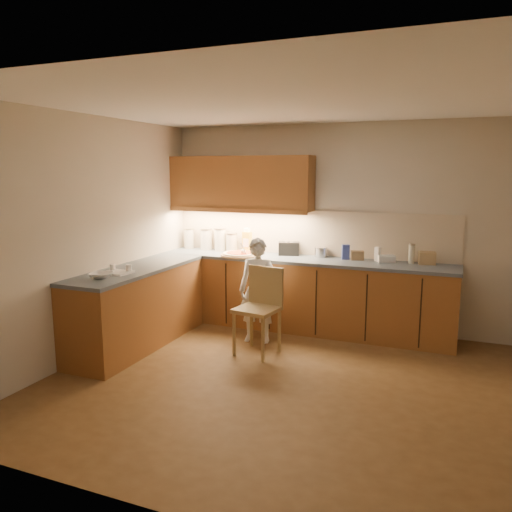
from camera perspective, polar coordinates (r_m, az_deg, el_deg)
name	(u,v)px	position (r m, az deg, el deg)	size (l,w,h in m)	color
room	(288,209)	(4.51, 3.71, 5.44)	(4.54, 4.50, 2.62)	brown
l_counter	(248,298)	(6.19, -0.89, -4.79)	(3.77, 2.62, 0.92)	brown
backsplash	(309,233)	(6.55, 6.05, 2.65)	(3.75, 0.02, 0.58)	beige
upper_cabinets	(240,183)	(6.66, -1.79, 8.33)	(1.95, 0.36, 0.73)	brown
pizza_on_board	(240,254)	(6.47, -1.81, 0.22)	(0.51, 0.51, 0.21)	tan
child	(258,290)	(5.88, 0.22, -3.95)	(0.45, 0.30, 1.24)	white
wooden_chair	(260,304)	(5.55, 0.51, -5.47)	(0.49, 0.49, 0.96)	tan
mixing_bowl	(101,275)	(5.37, -17.29, -2.13)	(0.23, 0.23, 0.06)	white
canister_a	(189,238)	(7.14, -7.66, 2.04)	(0.14, 0.14, 0.29)	beige
canister_b	(206,239)	(6.99, -5.70, 1.96)	(0.17, 0.17, 0.30)	white
canister_c	(220,239)	(6.88, -4.10, 1.93)	(0.17, 0.17, 0.32)	white
canister_d	(232,242)	(6.82, -2.81, 1.61)	(0.16, 0.16, 0.26)	white
oil_jug	(247,242)	(6.69, -1.03, 1.67)	(0.13, 0.10, 0.33)	gold
toaster	(289,249)	(6.53, 3.77, 0.85)	(0.30, 0.23, 0.18)	black
steel_pot	(321,252)	(6.43, 7.41, 0.46)	(0.17, 0.17, 0.13)	silver
blue_box	(346,252)	(6.30, 10.21, 0.45)	(0.09, 0.06, 0.18)	#34459D
card_box_a	(357,255)	(6.30, 11.51, 0.07)	(0.15, 0.11, 0.11)	#987852
white_bottle	(377,254)	(6.25, 13.71, 0.21)	(0.06, 0.06, 0.17)	white
flat_pack	(386,259)	(6.24, 14.66, -0.29)	(0.20, 0.14, 0.08)	silver
tall_jar	(412,254)	(6.21, 17.36, 0.27)	(0.08, 0.08, 0.24)	beige
card_box_b	(427,258)	(6.22, 18.95, -0.22)	(0.19, 0.15, 0.15)	tan
dough_cloth	(117,272)	(5.57, -15.58, -1.82)	(0.29, 0.23, 0.02)	white
spice_jar_a	(113,268)	(5.69, -16.07, -1.30)	(0.06, 0.06, 0.08)	white
spice_jar_b	(129,269)	(5.59, -14.33, -1.40)	(0.06, 0.06, 0.09)	silver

